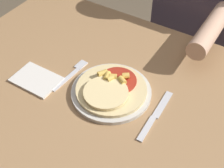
% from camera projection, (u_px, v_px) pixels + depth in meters
% --- Properties ---
extents(dining_table, '(1.29, 0.87, 0.78)m').
position_uv_depth(dining_table, '(113.00, 116.00, 1.10)').
color(dining_table, '#9E754C').
rests_on(dining_table, ground_plane).
extents(plate, '(0.26, 0.26, 0.01)m').
position_uv_depth(plate, '(112.00, 91.00, 1.02)').
color(plate, beige).
rests_on(plate, dining_table).
extents(pizza, '(0.23, 0.23, 0.04)m').
position_uv_depth(pizza, '(111.00, 88.00, 1.00)').
color(pizza, '#E0C689').
rests_on(pizza, plate).
extents(fork, '(0.03, 0.18, 0.00)m').
position_uv_depth(fork, '(72.00, 73.00, 1.08)').
color(fork, silver).
rests_on(fork, dining_table).
extents(knife, '(0.03, 0.22, 0.00)m').
position_uv_depth(knife, '(155.00, 116.00, 0.95)').
color(knife, silver).
rests_on(knife, dining_table).
extents(napkin, '(0.16, 0.11, 0.01)m').
position_uv_depth(napkin, '(36.00, 80.00, 1.06)').
color(napkin, silver).
rests_on(napkin, dining_table).
extents(person_diner, '(0.38, 0.52, 1.20)m').
position_uv_depth(person_diner, '(198.00, 26.00, 1.43)').
color(person_diner, '#2D2D38').
rests_on(person_diner, ground_plane).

